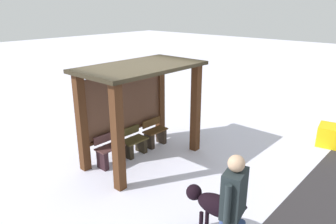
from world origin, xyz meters
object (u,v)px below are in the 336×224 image
object	(u,v)px
bench_left_inside	(110,153)
person_walking	(233,203)
dog	(213,204)
bench_center_inside	(134,144)
grit_bin	(329,135)
bus_shelter	(137,93)
bench_right_inside	(155,135)

from	to	relation	value
bench_left_inside	person_walking	size ratio (longest dim) A/B	0.43
bench_left_inside	dog	bearing A→B (deg)	-96.54
bench_left_inside	person_walking	xyz separation A→B (m)	(-0.75, -3.77, 0.74)
bench_left_inside	dog	world-z (taller)	dog
dog	person_walking	bearing A→B (deg)	-123.79
bench_center_inside	person_walking	distance (m)	4.14
person_walking	grit_bin	bearing A→B (deg)	2.36
bus_shelter	bench_left_inside	xyz separation A→B (m)	(-0.77, 0.18, -1.36)
bench_center_inside	person_walking	world-z (taller)	person_walking
bench_center_inside	bench_left_inside	bearing A→B (deg)	-179.86
bench_center_inside	dog	bearing A→B (deg)	-109.59
bench_left_inside	grit_bin	world-z (taller)	bench_left_inside
dog	bench_center_inside	bearing A→B (deg)	70.41
bench_center_inside	grit_bin	size ratio (longest dim) A/B	1.01
person_walking	dog	size ratio (longest dim) A/B	1.65
grit_bin	bench_center_inside	bearing A→B (deg)	138.51
bench_left_inside	person_walking	bearing A→B (deg)	-101.26
bench_right_inside	dog	distance (m)	3.73
bench_right_inside	bus_shelter	bearing A→B (deg)	-167.16
person_walking	grit_bin	size ratio (longest dim) A/B	2.56
grit_bin	bench_right_inside	bearing A→B (deg)	132.40
bench_right_inside	grit_bin	distance (m)	4.79
person_walking	grit_bin	distance (m)	5.58
dog	grit_bin	distance (m)	5.16
bus_shelter	person_walking	bearing A→B (deg)	-112.95
bench_right_inside	grit_bin	size ratio (longest dim) A/B	1.05
bench_left_inside	bench_center_inside	distance (m)	0.77
bus_shelter	bench_center_inside	xyz separation A→B (m)	(0.00, 0.18, -1.39)
bench_center_inside	dog	size ratio (longest dim) A/B	0.65
bench_center_inside	grit_bin	bearing A→B (deg)	-41.49
bus_shelter	grit_bin	size ratio (longest dim) A/B	4.23
bench_center_inside	dog	xyz separation A→B (m)	(-1.14, -3.20, 0.28)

